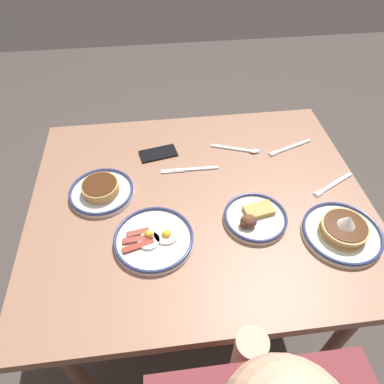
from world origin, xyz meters
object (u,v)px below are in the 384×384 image
plate_near_main (101,190)px  plate_far_companion (154,239)px  plate_far_side (343,231)px  plate_center_pancakes (255,218)px  tea_spoon (242,150)px  fork_far (333,185)px  butter_knife (190,169)px  cell_phone (158,153)px  fork_near (290,147)px

plate_near_main → plate_far_companion: plate_near_main is taller
plate_far_side → plate_near_main: bearing=-19.8°
plate_center_pancakes → tea_spoon: size_ratio=1.12×
plate_far_side → fork_far: 0.23m
plate_center_pancakes → butter_knife: plate_center_pancakes is taller
plate_center_pancakes → plate_far_companion: (0.33, 0.04, -0.00)m
cell_phone → fork_near: (-0.53, 0.03, -0.00)m
fork_near → plate_center_pancakes: bearing=56.0°
plate_far_side → butter_knife: plate_far_side is taller
fork_far → butter_knife: bearing=-15.8°
fork_near → tea_spoon: size_ratio=1.06×
fork_far → tea_spoon: tea_spoon is taller
plate_near_main → butter_knife: bearing=-165.0°
cell_phone → fork_far: bearing=146.7°
plate_far_companion → plate_far_side: plate_far_side is taller
cell_phone → fork_far: 0.67m
plate_far_companion → plate_far_side: (-0.59, 0.05, 0.01)m
fork_far → plate_far_companion: bearing=14.3°
fork_near → plate_far_companion: bearing=34.6°
plate_near_main → butter_knife: (-0.32, -0.09, -0.02)m
plate_near_main → fork_far: plate_near_main is taller
plate_near_main → fork_far: 0.83m
plate_near_main → butter_knife: 0.33m
plate_far_companion → cell_phone: (-0.04, -0.42, -0.01)m
plate_far_side → butter_knife: 0.57m
plate_far_side → butter_knife: bearing=-39.3°
plate_near_main → tea_spoon: size_ratio=1.21×
plate_far_side → plate_far_companion: bearing=-4.8°
tea_spoon → butter_knife: bearing=22.0°
plate_center_pancakes → tea_spoon: bearing=-96.4°
plate_far_side → fork_far: size_ratio=1.38×
plate_far_side → cell_phone: plate_far_side is taller
plate_near_main → fork_far: (-0.83, 0.06, -0.02)m
fork_near → tea_spoon: bearing=-2.8°
plate_far_companion → plate_far_side: bearing=175.2°
fork_near → plate_near_main: bearing=12.7°
plate_near_main → butter_knife: plate_near_main is taller
fork_far → tea_spoon: 0.37m
tea_spoon → plate_far_side: bearing=116.1°
fork_near → tea_spoon: (0.19, -0.01, 0.00)m
fork_far → tea_spoon: bearing=-39.2°
plate_far_companion → plate_center_pancakes: bearing=-172.8°
plate_center_pancakes → plate_far_companion: plate_center_pancakes is taller
tea_spoon → plate_far_companion: bearing=47.2°
butter_knife → fork_near: bearing=-169.2°
cell_phone → butter_knife: cell_phone is taller
fork_far → plate_near_main: bearing=-3.9°
plate_far_companion → cell_phone: 0.42m
plate_far_companion → butter_knife: (-0.15, -0.31, -0.01)m
cell_phone → tea_spoon: bearing=165.7°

